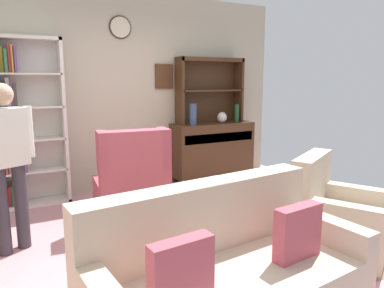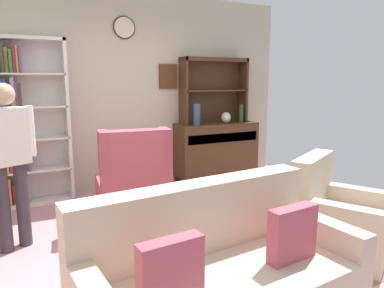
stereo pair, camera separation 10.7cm
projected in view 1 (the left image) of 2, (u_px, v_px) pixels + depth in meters
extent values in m
cube|color=#C68C93|center=(192.00, 243.00, 3.55)|extent=(5.40, 4.60, 0.02)
cube|color=#BCB299|center=(124.00, 93.00, 5.16)|extent=(5.00, 0.06, 2.80)
cylinder|color=beige|center=(120.00, 27.00, 4.95)|extent=(0.28, 0.03, 0.28)
torus|color=#382314|center=(120.00, 27.00, 4.95)|extent=(0.31, 0.02, 0.31)
cube|color=#4C2D19|center=(164.00, 76.00, 5.36)|extent=(0.28, 0.03, 0.36)
cube|color=#846651|center=(226.00, 250.00, 3.38)|extent=(2.30, 2.02, 0.01)
cube|color=silver|center=(64.00, 122.00, 4.65)|extent=(0.04, 0.30, 2.10)
cube|color=silver|center=(21.00, 38.00, 4.27)|extent=(0.90, 0.30, 0.04)
cube|color=silver|center=(34.00, 203.00, 4.63)|extent=(0.90, 0.30, 0.04)
cube|color=silver|center=(27.00, 122.00, 4.58)|extent=(0.90, 0.01, 2.10)
cube|color=silver|center=(31.00, 171.00, 4.56)|extent=(0.86, 0.30, 0.02)
cube|color=#CC7233|center=(3.00, 196.00, 4.43)|extent=(0.03, 0.10, 0.24)
cube|color=#CC7233|center=(6.00, 192.00, 4.44)|extent=(0.03, 0.22, 0.33)
cube|color=#B22D33|center=(10.00, 196.00, 4.47)|extent=(0.03, 0.12, 0.23)
cube|color=#337247|center=(14.00, 195.00, 4.49)|extent=(0.04, 0.18, 0.24)
cube|color=#284C8C|center=(17.00, 193.00, 4.50)|extent=(0.03, 0.23, 0.28)
cube|color=silver|center=(29.00, 140.00, 4.49)|extent=(0.86, 0.30, 0.02)
cube|color=gold|center=(2.00, 161.00, 4.37)|extent=(0.04, 0.19, 0.31)
cube|color=#B22D33|center=(6.00, 161.00, 4.39)|extent=(0.03, 0.21, 0.31)
cube|color=gray|center=(10.00, 163.00, 4.41)|extent=(0.03, 0.14, 0.24)
cube|color=gray|center=(13.00, 159.00, 4.42)|extent=(0.04, 0.18, 0.34)
cube|color=#B22D33|center=(17.00, 161.00, 4.45)|extent=(0.03, 0.12, 0.28)
cube|color=#337247|center=(21.00, 160.00, 4.47)|extent=(0.04, 0.10, 0.30)
cube|color=#723F7F|center=(25.00, 161.00, 4.49)|extent=(0.04, 0.18, 0.25)
cube|color=silver|center=(26.00, 107.00, 4.42)|extent=(0.86, 0.30, 0.02)
cube|color=#284C8C|center=(0.00, 128.00, 4.30)|extent=(0.03, 0.20, 0.32)
cube|color=#CC7233|center=(4.00, 131.00, 4.33)|extent=(0.03, 0.19, 0.23)
cube|color=#284C8C|center=(8.00, 127.00, 4.34)|extent=(0.04, 0.11, 0.32)
cube|color=gray|center=(12.00, 130.00, 4.36)|extent=(0.03, 0.18, 0.26)
cube|color=#337247|center=(16.00, 129.00, 4.38)|extent=(0.03, 0.19, 0.27)
cube|color=silver|center=(23.00, 74.00, 4.35)|extent=(0.86, 0.30, 0.02)
cube|color=#284C8C|center=(0.00, 93.00, 4.24)|extent=(0.03, 0.15, 0.33)
cube|color=#3F3833|center=(4.00, 96.00, 4.27)|extent=(0.04, 0.14, 0.27)
cube|color=gray|center=(8.00, 92.00, 4.28)|extent=(0.04, 0.17, 0.35)
cube|color=#723F7F|center=(11.00, 94.00, 4.30)|extent=(0.02, 0.16, 0.30)
cube|color=#3F3833|center=(15.00, 95.00, 4.32)|extent=(0.04, 0.19, 0.28)
cube|color=gold|center=(1.00, 60.00, 4.19)|extent=(0.04, 0.10, 0.30)
cube|color=#337247|center=(6.00, 61.00, 4.22)|extent=(0.04, 0.20, 0.27)
cube|color=#B22D33|center=(9.00, 59.00, 4.23)|extent=(0.03, 0.16, 0.33)
cube|color=gold|center=(12.00, 59.00, 4.25)|extent=(0.02, 0.20, 0.32)
cube|color=#723F7F|center=(15.00, 59.00, 4.26)|extent=(0.03, 0.22, 0.32)
cube|color=#422816|center=(212.00, 149.00, 5.69)|extent=(1.30, 0.45, 0.82)
cube|color=#422816|center=(183.00, 184.00, 5.35)|extent=(0.06, 0.06, 0.10)
cube|color=#422816|center=(249.00, 175.00, 5.90)|extent=(0.06, 0.06, 0.10)
cube|color=#422816|center=(174.00, 179.00, 5.65)|extent=(0.06, 0.06, 0.10)
cube|color=#422816|center=(237.00, 170.00, 6.20)|extent=(0.06, 0.06, 0.10)
cube|color=#352012|center=(220.00, 138.00, 5.47)|extent=(1.20, 0.01, 0.14)
cube|color=#422816|center=(180.00, 91.00, 5.36)|extent=(0.04, 0.26, 1.00)
cube|color=#422816|center=(238.00, 90.00, 5.84)|extent=(0.04, 0.26, 1.00)
cube|color=#422816|center=(211.00, 60.00, 5.52)|extent=(1.10, 0.26, 0.06)
cube|color=#422816|center=(210.00, 91.00, 5.60)|extent=(1.06, 0.26, 0.02)
cube|color=#422816|center=(206.00, 90.00, 5.71)|extent=(1.10, 0.01, 1.00)
cylinder|color=#33476B|center=(193.00, 114.00, 5.34)|extent=(0.11, 0.11, 0.32)
ellipsoid|color=beige|center=(222.00, 117.00, 5.61)|extent=(0.15, 0.15, 0.17)
cylinder|color=#194223|center=(237.00, 113.00, 5.70)|extent=(0.07, 0.07, 0.28)
cube|color=beige|center=(203.00, 217.00, 2.46)|extent=(1.81, 0.38, 0.48)
cube|color=beige|center=(317.00, 252.00, 2.71)|extent=(0.23, 0.86, 0.60)
cube|color=#B74C5B|center=(181.00, 272.00, 1.87)|extent=(0.37, 0.14, 0.36)
cube|color=#B74C5B|center=(298.00, 232.00, 2.35)|extent=(0.37, 0.14, 0.36)
cube|color=white|center=(203.00, 183.00, 2.42)|extent=(0.38, 0.22, 0.00)
cube|color=beige|center=(341.00, 229.00, 3.38)|extent=(1.03, 1.04, 0.40)
cube|color=beige|center=(312.00, 179.00, 3.47)|extent=(0.74, 0.52, 0.48)
cube|color=beige|center=(334.00, 233.00, 3.12)|extent=(0.50, 0.75, 0.55)
cube|color=beige|center=(348.00, 212.00, 3.62)|extent=(0.50, 0.75, 0.55)
cube|color=#B74C5B|center=(131.00, 197.00, 4.29)|extent=(0.86, 0.87, 0.42)
cube|color=#B74C5B|center=(135.00, 159.00, 3.92)|extent=(0.80, 0.28, 0.63)
cube|color=#B74C5B|center=(164.00, 147.00, 4.07)|extent=(0.13, 0.29, 0.44)
cube|color=#B74C5B|center=(102.00, 152.00, 3.81)|extent=(0.13, 0.29, 0.44)
cylinder|color=#38333D|center=(2.00, 212.00, 3.25)|extent=(0.16, 0.16, 0.82)
cylinder|color=#38333D|center=(21.00, 206.00, 3.39)|extent=(0.16, 0.16, 0.82)
cube|color=silver|center=(5.00, 137.00, 3.20)|extent=(0.39, 0.32, 0.52)
sphere|color=tan|center=(1.00, 94.00, 3.13)|extent=(0.26, 0.26, 0.20)
cylinder|color=silver|center=(29.00, 132.00, 3.37)|extent=(0.11, 0.11, 0.48)
cube|color=#422816|center=(181.00, 222.00, 3.03)|extent=(0.80, 0.50, 0.03)
cube|color=#422816|center=(149.00, 267.00, 2.71)|extent=(0.05, 0.05, 0.39)
cube|color=#422816|center=(231.00, 246.00, 3.04)|extent=(0.05, 0.05, 0.39)
cube|color=#422816|center=(131.00, 244.00, 3.09)|extent=(0.05, 0.05, 0.39)
cube|color=#422816|center=(205.00, 227.00, 3.43)|extent=(0.05, 0.05, 0.39)
cube|color=#337247|center=(169.00, 223.00, 2.95)|extent=(0.18, 0.15, 0.02)
cube|color=#CC7233|center=(168.00, 220.00, 2.94)|extent=(0.17, 0.13, 0.02)
cube|color=#723F7F|center=(167.00, 218.00, 2.93)|extent=(0.16, 0.15, 0.02)
cube|color=#337247|center=(168.00, 215.00, 2.94)|extent=(0.21, 0.10, 0.02)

